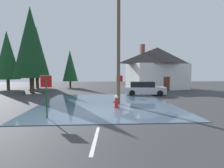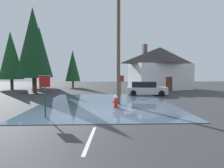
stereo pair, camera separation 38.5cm
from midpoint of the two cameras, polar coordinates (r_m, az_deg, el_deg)
ground_plane at (r=11.32m, az=-5.64°, el=-9.87°), size 80.00×80.00×0.10m
flood_puddle at (r=14.90m, az=-1.20°, el=-6.27°), size 10.66×11.99×0.04m
lane_stop_bar at (r=9.44m, az=-8.92°, el=-12.32°), size 4.02×0.61×0.01m
lane_center_stripe at (r=7.29m, az=-5.48°, el=-17.21°), size 0.33×2.97×0.01m
stop_sign_near at (r=10.69m, az=-19.87°, el=-1.19°), size 0.68×0.11×2.44m
fire_hydrant at (r=12.97m, az=2.07°, el=-5.76°), size 0.48×0.41×0.96m
utility_pole at (r=14.56m, az=2.88°, el=13.19°), size 1.60×0.28×9.64m
stop_sign_far at (r=19.63m, az=3.40°, el=0.87°), size 0.71×0.14×2.29m
house at (r=28.72m, az=15.52°, el=5.14°), size 10.40×7.58×7.03m
parked_car at (r=20.77m, az=11.37°, el=-1.48°), size 4.72×2.58×1.56m
pine_tree_tall_left at (r=32.33m, az=-21.93°, el=9.50°), size 4.09×4.09×10.21m
pine_tree_mid_left at (r=25.19m, az=-23.59°, el=12.09°), size 4.35×4.35×10.89m
pine_tree_short_left at (r=31.29m, az=-29.49°, el=8.03°), size 3.55×3.55×8.87m
pine_tree_far_center at (r=30.95m, az=-12.19°, el=5.77°), size 2.55×2.55×6.39m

